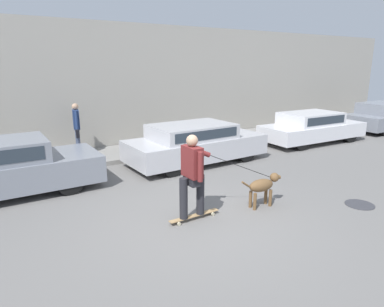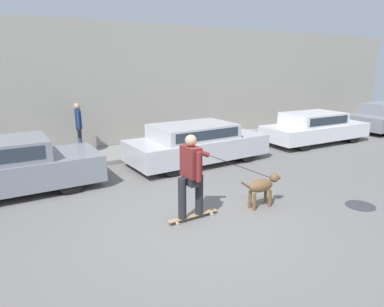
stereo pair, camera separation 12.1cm
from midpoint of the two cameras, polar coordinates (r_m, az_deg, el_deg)
ground_plane at (r=6.83m, az=2.10°, el=-11.32°), size 36.00×36.00×0.00m
back_wall at (r=12.45m, az=-15.41°, el=10.50°), size 32.00×0.30×4.40m
sidewalk_curb at (r=11.69m, az=-13.16°, el=-0.20°), size 30.00×1.97×0.14m
parked_car_1 at (r=10.59m, az=1.08°, el=1.70°), size 4.41×1.95×1.23m
parked_car_2 at (r=14.15m, az=20.00°, el=4.03°), size 4.37×1.81×1.20m
dog at (r=7.49m, az=12.13°, el=-5.34°), size 1.03×0.31×0.71m
skateboarder at (r=6.55m, az=0.44°, el=-3.26°), size 2.46×0.66×1.72m
pedestrian_with_bag at (r=11.54m, az=-18.07°, el=4.34°), size 0.25×0.65×1.66m
manhole_cover at (r=8.40m, az=26.63°, el=-7.78°), size 0.61×0.61×0.01m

